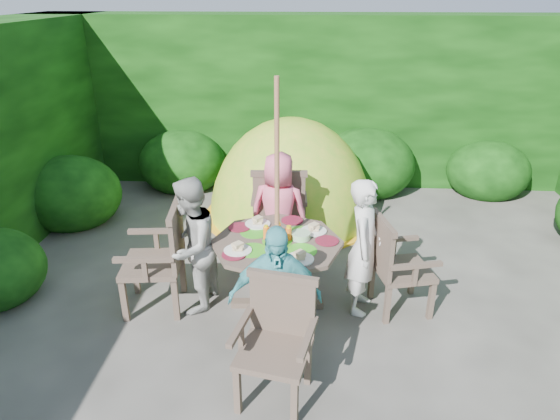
# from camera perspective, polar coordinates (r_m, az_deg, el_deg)

# --- Properties ---
(ground) EXTENTS (60.00, 60.00, 0.00)m
(ground) POSITION_cam_1_polar(r_m,az_deg,el_deg) (4.77, 5.85, -12.67)
(ground) COLOR #403E39
(ground) RESTS_ON ground
(hedge_enclosure) EXTENTS (9.00, 9.00, 2.50)m
(hedge_enclosure) POSITION_cam_1_polar(r_m,az_deg,el_deg) (5.40, 6.01, 6.79)
(hedge_enclosure) COLOR black
(hedge_enclosure) RESTS_ON ground
(patio_table) EXTENTS (1.29, 1.29, 0.86)m
(patio_table) POSITION_cam_1_polar(r_m,az_deg,el_deg) (4.64, -0.27, -4.81)
(patio_table) COLOR #41332A
(patio_table) RESTS_ON ground
(parasol_pole) EXTENTS (0.05, 0.05, 2.20)m
(parasol_pole) POSITION_cam_1_polar(r_m,az_deg,el_deg) (4.42, -0.34, 0.85)
(parasol_pole) COLOR brown
(parasol_pole) RESTS_ON ground
(garden_chair_right) EXTENTS (0.61, 0.65, 0.92)m
(garden_chair_right) POSITION_cam_1_polar(r_m,az_deg,el_deg) (4.79, 13.03, -6.02)
(garden_chair_right) COLOR #41332A
(garden_chair_right) RESTS_ON ground
(garden_chair_left) EXTENTS (0.60, 0.66, 1.01)m
(garden_chair_left) POSITION_cam_1_polar(r_m,az_deg,el_deg) (4.82, -13.45, -5.20)
(garden_chair_left) COLOR #41332A
(garden_chair_left) RESTS_ON ground
(garden_chair_back) EXTENTS (0.65, 0.58, 1.03)m
(garden_chair_back) POSITION_cam_1_polar(r_m,az_deg,el_deg) (5.64, -0.09, 0.07)
(garden_chair_back) COLOR #41332A
(garden_chair_back) RESTS_ON ground
(garden_chair_front) EXTENTS (0.64, 0.59, 0.91)m
(garden_chair_front) POSITION_cam_1_polar(r_m,az_deg,el_deg) (3.78, -0.35, -14.45)
(garden_chair_front) COLOR #41332A
(garden_chair_front) RESTS_ON ground
(child_right) EXTENTS (0.41, 0.54, 1.32)m
(child_right) POSITION_cam_1_polar(r_m,az_deg,el_deg) (4.66, 9.57, -4.19)
(child_right) COLOR silver
(child_right) RESTS_ON ground
(child_left) EXTENTS (0.59, 0.71, 1.32)m
(child_left) POSITION_cam_1_polar(r_m,az_deg,el_deg) (4.70, -10.16, -4.07)
(child_left) COLOR #A3A39D
(child_left) RESTS_ON ground
(child_back) EXTENTS (0.70, 0.52, 1.30)m
(child_back) POSITION_cam_1_polar(r_m,az_deg,el_deg) (5.33, -0.15, -0.19)
(child_back) COLOR #EA6080
(child_back) RESTS_ON ground
(child_front) EXTENTS (0.77, 0.39, 1.26)m
(child_front) POSITION_cam_1_polar(r_m,az_deg,el_deg) (3.94, -0.57, -10.12)
(child_front) COLOR #51B7BE
(child_front) RESTS_ON ground
(dome_tent) EXTENTS (2.49, 2.49, 2.66)m
(dome_tent) POSITION_cam_1_polar(r_m,az_deg,el_deg) (6.83, 1.26, -0.51)
(dome_tent) COLOR #7CC225
(dome_tent) RESTS_ON ground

